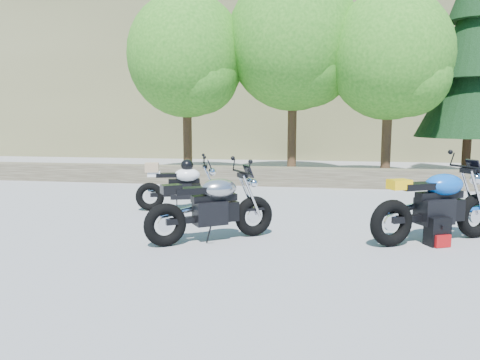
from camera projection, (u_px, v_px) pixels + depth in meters
name	position (u px, v px, depth m)	size (l,w,h in m)	color
ground	(218.00, 233.00, 7.64)	(90.00, 90.00, 0.00)	gray
stone_wall	(259.00, 176.00, 12.99)	(22.00, 0.55, 0.50)	#453E2E
hillside	(338.00, 38.00, 33.54)	(80.00, 30.00, 15.00)	brown
tree_decid_left	(189.00, 60.00, 14.51)	(3.67, 3.67, 5.62)	#382314
tree_decid_mid	(297.00, 46.00, 14.32)	(4.08, 4.08, 6.24)	#382314
tree_decid_right	(394.00, 60.00, 13.37)	(3.54, 3.54, 5.41)	#382314
conifer_near	(473.00, 57.00, 14.19)	(3.17, 3.17, 7.06)	#382314
silver_bike	(212.00, 208.00, 7.12)	(1.83, 1.30, 1.05)	black
white_bike	(182.00, 185.00, 9.49)	(1.84, 0.75, 1.04)	black
blue_bike	(437.00, 206.00, 7.06)	(2.09, 1.22, 1.14)	black
backpack	(438.00, 232.00, 6.89)	(0.38, 0.37, 0.43)	black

